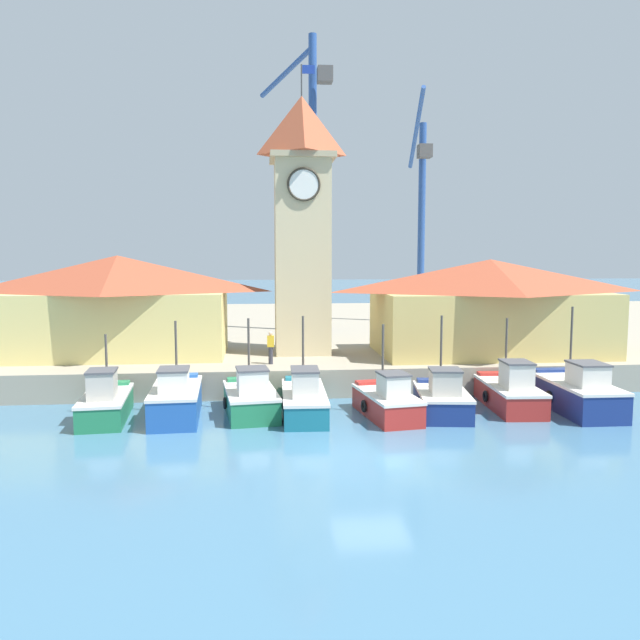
{
  "coord_description": "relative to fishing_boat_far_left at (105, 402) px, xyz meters",
  "views": [
    {
      "loc": [
        -3.53,
        -19.6,
        6.7
      ],
      "look_at": [
        -0.66,
        10.89,
        3.5
      ],
      "focal_mm": 35.0,
      "sensor_mm": 36.0,
      "label": 1
    }
  ],
  "objects": [
    {
      "name": "ground_plane",
      "position": [
        9.91,
        -6.02,
        -0.72
      ],
      "size": [
        300.0,
        300.0,
        0.0
      ],
      "primitive_type": "plane",
      "color": "teal"
    },
    {
      "name": "quay_wharf",
      "position": [
        9.91,
        22.87,
        -0.04
      ],
      "size": [
        120.0,
        40.0,
        1.35
      ],
      "primitive_type": "cube",
      "color": "#9E937F",
      "rests_on": "ground"
    },
    {
      "name": "fishing_boat_far_left",
      "position": [
        0.0,
        0.0,
        0.0
      ],
      "size": [
        2.15,
        4.56,
        3.45
      ],
      "color": "#237A4C",
      "rests_on": "ground"
    },
    {
      "name": "fishing_boat_left_outer",
      "position": [
        2.83,
        0.0,
        0.07
      ],
      "size": [
        2.19,
        4.87,
        3.97
      ],
      "color": "#2356A8",
      "rests_on": "ground"
    },
    {
      "name": "fishing_boat_left_inner",
      "position": [
        5.89,
        0.27,
        -0.01
      ],
      "size": [
        2.55,
        4.59,
        4.02
      ],
      "color": "#237A4C",
      "rests_on": "ground"
    },
    {
      "name": "fishing_boat_mid_left",
      "position": [
        8.11,
        -0.06,
        -0.01
      ],
      "size": [
        1.96,
        5.3,
        4.12
      ],
      "color": "#196B7F",
      "rests_on": "ground"
    },
    {
      "name": "fishing_boat_center",
      "position": [
        11.52,
        -0.71,
        -0.04
      ],
      "size": [
        2.39,
        4.45,
        3.82
      ],
      "color": "#AD2823",
      "rests_on": "ground"
    },
    {
      "name": "fishing_boat_mid_right",
      "position": [
        13.91,
        -0.49,
        -0.03
      ],
      "size": [
        2.55,
        4.3,
        4.14
      ],
      "color": "navy",
      "rests_on": "ground"
    },
    {
      "name": "fishing_boat_right_inner",
      "position": [
        17.16,
        0.24,
        0.02
      ],
      "size": [
        2.16,
        4.86,
        3.93
      ],
      "color": "#AD2823",
      "rests_on": "ground"
    },
    {
      "name": "fishing_boat_right_outer",
      "position": [
        19.86,
        -0.46,
        0.08
      ],
      "size": [
        2.24,
        5.19,
        4.46
      ],
      "color": "navy",
      "rests_on": "ground"
    },
    {
      "name": "clock_tower",
      "position": [
        8.6,
        8.28,
        7.94
      ],
      "size": [
        3.41,
        3.41,
        15.32
      ],
      "color": "beige",
      "rests_on": "quay_wharf"
    },
    {
      "name": "warehouse_left",
      "position": [
        -1.09,
        7.84,
        3.37
      ],
      "size": [
        11.4,
        5.55,
        5.32
      ],
      "color": "#E5D17A",
      "rests_on": "quay_wharf"
    },
    {
      "name": "warehouse_right",
      "position": [
        18.67,
        6.99,
        3.25
      ],
      "size": [
        12.38,
        6.82,
        5.11
      ],
      "color": "tan",
      "rests_on": "quay_wharf"
    },
    {
      "name": "port_crane_near",
      "position": [
        9.94,
        18.18,
        8.53
      ],
      "size": [
        4.82,
        7.02,
        20.22
      ],
      "color": "navy",
      "rests_on": "quay_wharf"
    },
    {
      "name": "port_crane_far",
      "position": [
        19.05,
        23.4,
        7.03
      ],
      "size": [
        2.26,
        10.33,
        18.42
      ],
      "color": "navy",
      "rests_on": "quay_wharf"
    },
    {
      "name": "dock_worker_near_tower",
      "position": [
        6.81,
        4.76,
        1.48
      ],
      "size": [
        0.34,
        0.22,
        1.62
      ],
      "color": "#33333D",
      "rests_on": "quay_wharf"
    }
  ]
}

